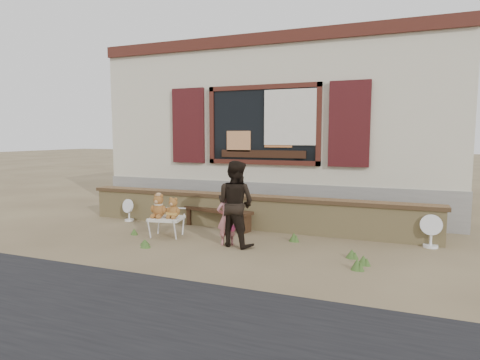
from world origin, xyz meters
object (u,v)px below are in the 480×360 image
at_px(adult, 235,204).
at_px(teddy_bear_right, 174,207).
at_px(folding_chair, 166,219).
at_px(bench, 218,214).
at_px(teddy_bear_left, 159,205).
at_px(child, 227,218).

bearing_deg(adult, teddy_bear_right, 5.76).
bearing_deg(folding_chair, bench, 47.53).
bearing_deg(folding_chair, adult, -15.19).
bearing_deg(bench, folding_chair, -108.35).
bearing_deg(teddy_bear_left, bench, 42.64).
relative_size(folding_chair, teddy_bear_left, 1.50).
bearing_deg(folding_chair, teddy_bear_right, -0.00).
relative_size(bench, adult, 1.09).
distance_m(folding_chair, child, 1.26).
height_order(teddy_bear_left, teddy_bear_right, teddy_bear_left).
height_order(bench, adult, adult).
distance_m(folding_chair, teddy_bear_right, 0.26).
bearing_deg(folding_chair, child, -16.70).
relative_size(bench, teddy_bear_right, 4.05).
height_order(bench, teddy_bear_left, teddy_bear_left).
xyz_separation_m(folding_chair, teddy_bear_left, (-0.14, -0.03, 0.25)).
bearing_deg(teddy_bear_right, folding_chair, 180.00).
distance_m(child, adult, 0.29).
bearing_deg(adult, teddy_bear_left, 8.79).
bearing_deg(child, folding_chair, -33.05).
bearing_deg(adult, folding_chair, 7.42).
distance_m(bench, adult, 1.39).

